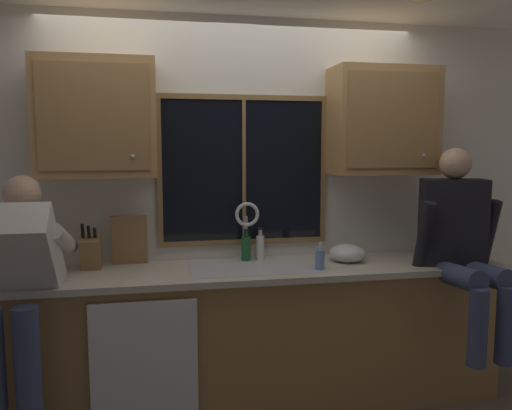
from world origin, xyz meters
The scene contains 22 objects.
back_wall centered at (0.00, 0.06, 1.27)m, with size 5.76×0.12×2.55m, color silver.
window_glass centered at (0.06, -0.01, 1.52)m, with size 1.10×0.02×0.95m, color black.
window_frame_top centered at (0.06, -0.02, 2.02)m, with size 1.17×0.02×0.04m, color olive.
window_frame_bottom centered at (0.06, -0.02, 1.03)m, with size 1.17×0.02×0.04m, color olive.
window_frame_left centered at (-0.51, -0.02, 1.52)m, with size 0.04×0.02×0.95m, color olive.
window_frame_right centered at (0.63, -0.02, 1.52)m, with size 0.04×0.02×0.95m, color olive.
window_mullion_center centered at (0.06, -0.02, 1.52)m, with size 0.02×0.02×0.95m, color olive.
lower_cabinet_run centered at (0.00, -0.29, 0.44)m, with size 3.36×0.58×0.88m, color #A07744.
countertop centered at (0.00, -0.31, 0.90)m, with size 3.42×0.62×0.04m, color beige.
dishwasher_front centered at (-0.61, -0.61, 0.46)m, with size 0.60×0.02×0.74m, color white.
upper_cabinet_left centered at (-0.87, -0.17, 1.86)m, with size 0.71×0.36×0.72m.
upper_cabinet_right centered at (1.00, -0.17, 1.86)m, with size 0.71×0.36×0.72m.
sink centered at (0.06, -0.30, 0.82)m, with size 0.80×0.46×0.21m.
faucet centered at (0.07, -0.12, 1.17)m, with size 0.18×0.09×0.40m.
person_standing centered at (-1.28, -0.60, 0.95)m, with size 0.53×0.70×1.53m.
person_sitting_on_counter centered at (1.37, -0.57, 1.10)m, with size 0.54×0.64×1.26m.
knife_block centered at (-0.94, -0.17, 1.03)m, with size 0.12×0.18×0.32m.
cutting_board centered at (-0.71, -0.08, 1.08)m, with size 0.23×0.02×0.34m, color #997047.
mixing_bowl centered at (0.73, -0.26, 0.97)m, with size 0.24×0.24×0.12m, color silver.
soap_dispenser centered at (0.47, -0.44, 0.99)m, with size 0.06×0.07×0.17m.
bottle_green_glass centered at (0.06, -0.11, 1.01)m, with size 0.06×0.06×0.22m.
bottle_tall_clear centered at (0.16, -0.11, 1.01)m, with size 0.05×0.05×0.22m.
Camera 1 is at (-0.53, -3.42, 1.69)m, focal length 35.51 mm.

